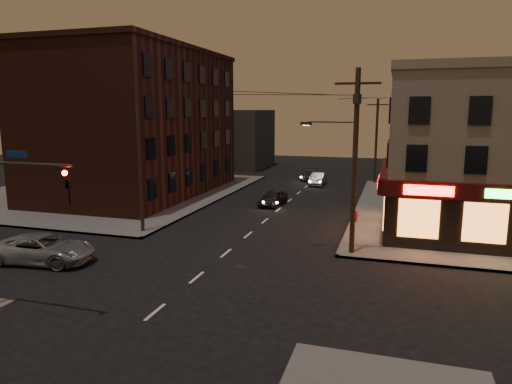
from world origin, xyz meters
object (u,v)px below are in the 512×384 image
at_px(sedan_near, 273,198).
at_px(fire_hydrant, 356,216).
at_px(suv_cross, 43,249).
at_px(sedan_far, 310,175).
at_px(sedan_mid, 318,179).

xyz_separation_m(sedan_near, fire_hydrant, (7.23, -4.31, -0.08)).
distance_m(suv_cross, sedan_far, 33.65).
xyz_separation_m(sedan_mid, fire_hydrant, (5.41, -16.22, -0.09)).
relative_size(sedan_mid, fire_hydrant, 5.14).
bearing_deg(suv_cross, sedan_far, -20.70).
height_order(sedan_near, sedan_far, sedan_near).
bearing_deg(suv_cross, fire_hydrant, -54.82).
height_order(sedan_far, fire_hydrant, sedan_far).
xyz_separation_m(sedan_mid, sedan_far, (-1.41, 2.97, -0.06)).
distance_m(sedan_mid, fire_hydrant, 17.10).
relative_size(suv_cross, sedan_mid, 1.34).
bearing_deg(fire_hydrant, sedan_mid, 108.45).
bearing_deg(sedan_far, fire_hydrant, -72.89).
bearing_deg(fire_hydrant, suv_cross, -138.32).
bearing_deg(fire_hydrant, sedan_near, 149.18).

